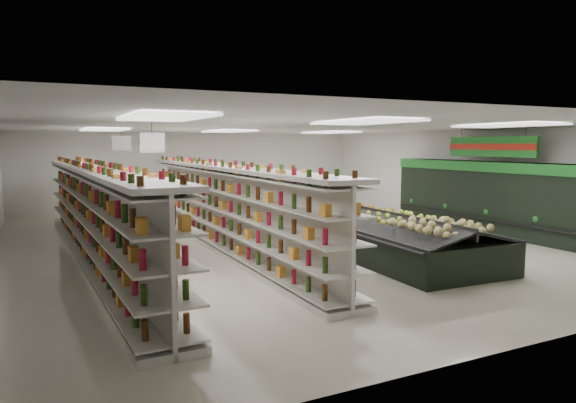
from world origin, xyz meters
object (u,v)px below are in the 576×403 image
produce_island (373,231)px  shopper_background (136,207)px  gondola_left (97,219)px  soda_endcap (207,196)px  shopper_main (314,225)px  gondola_center (223,210)px

produce_island → shopper_background: bearing=141.3°
gondola_left → shopper_background: 2.78m
shopper_background → soda_endcap: bearing=-8.1°
gondola_left → shopper_background: size_ratio=6.76×
gondola_left → shopper_main: (4.53, -2.16, -0.17)m
gondola_center → produce_island: gondola_center is taller
soda_endcap → produce_island: bearing=-75.9°
shopper_background → gondola_center: bearing=-104.6°
gondola_left → shopper_main: size_ratio=7.55×
produce_island → shopper_main: shopper_main is taller
soda_endcap → shopper_main: bearing=-90.1°
shopper_main → shopper_background: size_ratio=0.90×
gondola_left → shopper_main: 5.02m
gondola_center → produce_island: size_ratio=1.70×
gondola_left → produce_island: bearing=-16.9°
gondola_left → produce_island: 6.76m
produce_island → gondola_left: bearing=165.2°
gondola_left → soda_endcap: gondola_left is taller
gondola_center → gondola_left: bearing=-173.0°
soda_endcap → gondola_center: bearing=-103.4°
gondola_left → shopper_main: gondola_left is taller
shopper_main → shopper_background: bearing=-46.0°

